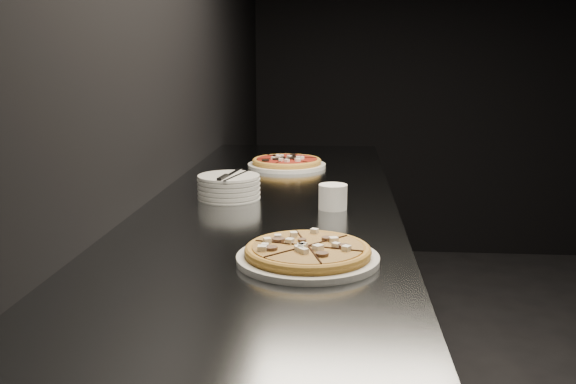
# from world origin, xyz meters

# --- Properties ---
(wall_left) EXTENTS (0.02, 5.00, 2.80)m
(wall_left) POSITION_xyz_m (-2.50, 0.00, 1.40)
(wall_left) COLOR black
(wall_left) RESTS_ON floor
(counter) EXTENTS (0.74, 2.44, 0.92)m
(counter) POSITION_xyz_m (-2.13, 0.00, 0.46)
(counter) COLOR slate
(counter) RESTS_ON floor
(pizza_mushroom) EXTENTS (0.33, 0.33, 0.04)m
(pizza_mushroom) POSITION_xyz_m (-1.99, -0.55, 0.94)
(pizza_mushroom) COLOR white
(pizza_mushroom) RESTS_ON counter
(pizza_tomato) EXTENTS (0.33, 0.33, 0.04)m
(pizza_tomato) POSITION_xyz_m (-2.13, 0.61, 0.94)
(pizza_tomato) COLOR white
(pizza_tomato) RESTS_ON counter
(plate_stack) EXTENTS (0.19, 0.19, 0.07)m
(plate_stack) POSITION_xyz_m (-2.27, 0.05, 0.96)
(plate_stack) COLOR white
(plate_stack) RESTS_ON counter
(cutlery) EXTENTS (0.10, 0.20, 0.01)m
(cutlery) POSITION_xyz_m (-2.26, 0.04, 0.99)
(cutlery) COLOR silver
(cutlery) RESTS_ON plate_stack
(ramekin) EXTENTS (0.08, 0.08, 0.07)m
(ramekin) POSITION_xyz_m (-1.95, -0.07, 0.96)
(ramekin) COLOR white
(ramekin) RESTS_ON counter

